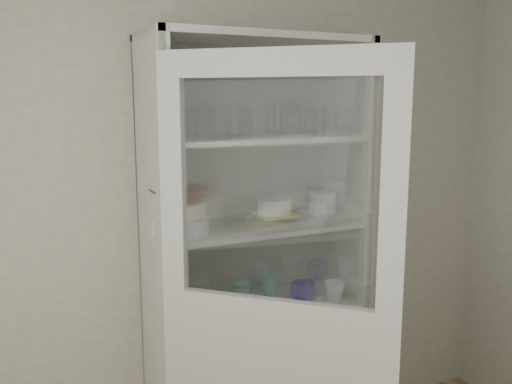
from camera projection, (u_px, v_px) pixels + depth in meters
name	position (u px, v px, depth m)	size (l,w,h in m)	color
wall_back	(199.00, 209.00, 2.62)	(3.60, 0.02, 2.60)	#A9A49E
pantry_cabinet	(250.00, 284.00, 2.62)	(1.00, 0.45, 2.10)	#B8B8A9
cupboard_door	(275.00, 357.00, 2.03)	(0.68, 0.65, 2.00)	#B8B8A9
tumbler_0	(189.00, 124.00, 2.17)	(0.06, 0.06, 0.13)	silver
tumbler_1	(222.00, 123.00, 2.23)	(0.07, 0.07, 0.13)	silver
tumbler_2	(219.00, 122.00, 2.22)	(0.07, 0.07, 0.14)	silver
tumbler_3	(245.00, 123.00, 2.25)	(0.07, 0.07, 0.13)	silver
tumbler_4	(318.00, 121.00, 2.42)	(0.07, 0.07, 0.14)	silver
tumbler_5	(311.00, 122.00, 2.42)	(0.06, 0.06, 0.13)	silver
tumbler_6	(344.00, 120.00, 2.46)	(0.07, 0.07, 0.14)	silver
tumbler_7	(166.00, 122.00, 2.27)	(0.07, 0.07, 0.14)	silver
tumbler_8	(237.00, 121.00, 2.38)	(0.07, 0.07, 0.14)	silver
tumbler_9	(237.00, 121.00, 2.36)	(0.07, 0.07, 0.14)	silver
tumbler_10	(280.00, 121.00, 2.47)	(0.07, 0.07, 0.14)	silver
tumbler_11	(306.00, 118.00, 2.55)	(0.08, 0.08, 0.15)	silver
goblet_0	(179.00, 117.00, 2.35)	(0.08, 0.08, 0.18)	silver
goblet_1	(219.00, 117.00, 2.44)	(0.07, 0.07, 0.17)	silver
goblet_2	(295.00, 116.00, 2.63)	(0.08, 0.08, 0.17)	silver
goblet_3	(289.00, 114.00, 2.63)	(0.08, 0.08, 0.18)	silver
plate_stack_front	(180.00, 226.00, 2.29)	(0.24, 0.24, 0.07)	white
plate_stack_back	(179.00, 213.00, 2.48)	(0.23, 0.23, 0.10)	white
cream_bowl	(180.00, 210.00, 2.28)	(0.21, 0.21, 0.07)	beige
terracotta_bowl	(180.00, 195.00, 2.27)	(0.25, 0.25, 0.06)	brown
glass_platter	(274.00, 218.00, 2.56)	(0.33, 0.33, 0.02)	silver
yellow_trivet	(274.00, 215.00, 2.56)	(0.17, 0.17, 0.01)	yellow
white_ramekin	(274.00, 206.00, 2.55)	(0.16, 0.16, 0.07)	white
grey_bowl_stack	(322.00, 203.00, 2.66)	(0.13, 0.13, 0.12)	#AAB1B2
mug_blue	(303.00, 292.00, 2.60)	(0.12, 0.12, 0.10)	#0D0C87
mug_teal	(270.00, 287.00, 2.68)	(0.10, 0.10, 0.09)	teal
mug_white	(334.00, 291.00, 2.62)	(0.10, 0.10, 0.09)	white
teal_jar	(241.00, 293.00, 2.59)	(0.09, 0.09, 0.10)	teal
measuring_cups	(223.00, 316.00, 2.40)	(0.09, 0.09, 0.04)	#ACACAC
white_canister	(179.00, 303.00, 2.43)	(0.10, 0.10, 0.12)	white
tin_box	(266.00, 376.00, 2.64)	(0.20, 0.14, 0.06)	gray
tumbler_12	(203.00, 123.00, 2.29)	(0.06, 0.06, 0.13)	silver
tumbler_13	(274.00, 121.00, 2.38)	(0.07, 0.07, 0.14)	silver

